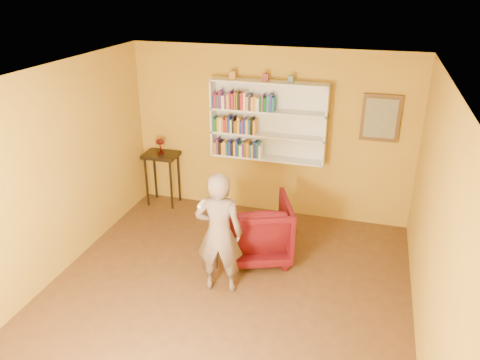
# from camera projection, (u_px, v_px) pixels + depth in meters

# --- Properties ---
(room_shell) EXTENTS (5.30, 5.80, 2.88)m
(room_shell) POSITION_uv_depth(u_px,v_px,m) (221.00, 227.00, 5.35)
(room_shell) COLOR #4C2F18
(room_shell) RESTS_ON ground
(bookshelf) EXTENTS (1.80, 0.29, 1.23)m
(bookshelf) POSITION_uv_depth(u_px,v_px,m) (269.00, 120.00, 7.23)
(bookshelf) COLOR white
(bookshelf) RESTS_ON room_shell
(books_row_lower) EXTENTS (0.78, 0.18, 0.26)m
(books_row_lower) POSITION_uv_depth(u_px,v_px,m) (239.00, 148.00, 7.44)
(books_row_lower) COLOR orange
(books_row_lower) RESTS_ON bookshelf
(books_row_middle) EXTENTS (0.69, 0.19, 0.26)m
(books_row_middle) POSITION_uv_depth(u_px,v_px,m) (235.00, 125.00, 7.30)
(books_row_middle) COLOR #206578
(books_row_middle) RESTS_ON bookshelf
(books_row_upper) EXTENTS (0.97, 0.19, 0.27)m
(books_row_upper) POSITION_uv_depth(u_px,v_px,m) (244.00, 102.00, 7.11)
(books_row_upper) COLOR #202D97
(books_row_upper) RESTS_ON bookshelf
(ornament_left) EXTENTS (0.09, 0.09, 0.12)m
(ornament_left) POSITION_uv_depth(u_px,v_px,m) (233.00, 75.00, 7.05)
(ornament_left) COLOR #C07936
(ornament_left) RESTS_ON bookshelf
(ornament_centre) EXTENTS (0.08, 0.08, 0.11)m
(ornament_centre) POSITION_uv_depth(u_px,v_px,m) (266.00, 77.00, 6.92)
(ornament_centre) COLOR maroon
(ornament_centre) RESTS_ON bookshelf
(ornament_right) EXTENTS (0.08, 0.08, 0.10)m
(ornament_right) POSITION_uv_depth(u_px,v_px,m) (291.00, 79.00, 6.82)
(ornament_right) COLOR #4A617C
(ornament_right) RESTS_ON bookshelf
(framed_painting) EXTENTS (0.55, 0.05, 0.70)m
(framed_painting) POSITION_uv_depth(u_px,v_px,m) (381.00, 118.00, 6.79)
(framed_painting) COLOR #503416
(framed_painting) RESTS_ON room_shell
(console_table) EXTENTS (0.56, 0.43, 0.92)m
(console_table) POSITION_uv_depth(u_px,v_px,m) (162.00, 162.00, 7.88)
(console_table) COLOR black
(console_table) RESTS_ON ground
(ruby_lustre) EXTENTS (0.16, 0.16, 0.25)m
(ruby_lustre) POSITION_uv_depth(u_px,v_px,m) (160.00, 143.00, 7.75)
(ruby_lustre) COLOR maroon
(ruby_lustre) RESTS_ON console_table
(armchair) EXTENTS (1.23, 1.24, 0.88)m
(armchair) POSITION_uv_depth(u_px,v_px,m) (255.00, 229.00, 6.47)
(armchair) COLOR #41040C
(armchair) RESTS_ON ground
(person) EXTENTS (0.64, 0.47, 1.59)m
(person) POSITION_uv_depth(u_px,v_px,m) (219.00, 234.00, 5.65)
(person) COLOR #6A564D
(person) RESTS_ON ground
(game_remote) EXTENTS (0.04, 0.15, 0.04)m
(game_remote) POSITION_uv_depth(u_px,v_px,m) (202.00, 204.00, 5.22)
(game_remote) COLOR silver
(game_remote) RESTS_ON person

